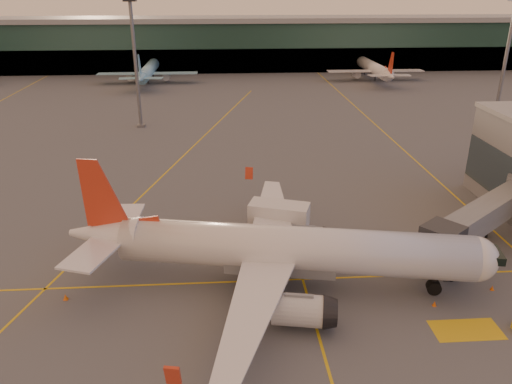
{
  "coord_description": "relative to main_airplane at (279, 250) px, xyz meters",
  "views": [
    {
      "loc": [
        -2.72,
        -38.14,
        27.85
      ],
      "look_at": [
        1.0,
        16.49,
        5.0
      ],
      "focal_mm": 35.0,
      "sensor_mm": 36.0,
      "label": 1
    }
  ],
  "objects": [
    {
      "name": "taxi_markings",
      "position": [
        -9.68,
        40.45,
        -4.09
      ],
      "size": [
        100.12,
        173.0,
        0.01
      ],
      "color": "gold",
      "rests_on": "ground"
    },
    {
      "name": "mast_east_near",
      "position": [
        52.64,
        57.96,
        10.77
      ],
      "size": [
        2.4,
        2.4,
        25.6
      ],
      "color": "slate",
      "rests_on": "ground"
    },
    {
      "name": "mast_west_near",
      "position": [
        -22.36,
        61.96,
        10.77
      ],
      "size": [
        2.4,
        2.4,
        25.6
      ],
      "color": "slate",
      "rests_on": "ground"
    },
    {
      "name": "cone_fwd",
      "position": [
        14.25,
        -4.4,
        -3.85
      ],
      "size": [
        0.4,
        0.4,
        0.51
      ],
      "color": "orange",
      "rests_on": "ground"
    },
    {
      "name": "cone_wing_left",
      "position": [
        0.6,
        16.51,
        -3.79
      ],
      "size": [
        0.49,
        0.49,
        0.62
      ],
      "color": "orange",
      "rests_on": "ground"
    },
    {
      "name": "cone_nose",
      "position": [
        20.98,
        -2.21,
        -3.86
      ],
      "size": [
        0.38,
        0.38,
        0.49
      ],
      "color": "orange",
      "rests_on": "ground"
    },
    {
      "name": "distant_aircraft_row",
      "position": [
        -23.36,
        113.96,
        -4.09
      ],
      "size": [
        290.0,
        34.0,
        13.0
      ],
      "color": "#80BDD6",
      "rests_on": "ground"
    },
    {
      "name": "catering_truck",
      "position": [
        1.04,
        8.43,
        -1.17
      ],
      "size": [
        7.2,
        4.85,
        5.15
      ],
      "rotation": [
        0.0,
        0.0,
        -0.33
      ],
      "color": "#A41720",
      "rests_on": "ground"
    },
    {
      "name": "main_airplane",
      "position": [
        0.0,
        0.0,
        0.0
      ],
      "size": [
        41.54,
        37.71,
        12.6
      ],
      "rotation": [
        0.0,
        0.0,
        -0.19
      ],
      "color": "white",
      "rests_on": "ground"
    },
    {
      "name": "pushback_tug",
      "position": [
        24.23,
        9.69,
        -3.29
      ],
      "size": [
        4.16,
        2.75,
        1.98
      ],
      "rotation": [
        0.0,
        0.0,
        -0.19
      ],
      "color": "black",
      "rests_on": "ground"
    },
    {
      "name": "terminal",
      "position": [
        -2.36,
        137.76,
        4.67
      ],
      "size": [
        400.0,
        20.0,
        17.6
      ],
      "color": "#19382D",
      "rests_on": "ground"
    },
    {
      "name": "cone_tail",
      "position": [
        -20.51,
        -1.02,
        -3.8
      ],
      "size": [
        0.48,
        0.48,
        0.61
      ],
      "color": "orange",
      "rests_on": "ground"
    },
    {
      "name": "jet_bridge",
      "position": [
        24.75,
        6.52,
        0.18
      ],
      "size": [
        20.12,
        16.7,
        6.12
      ],
      "color": "slate",
      "rests_on": "ground"
    },
    {
      "name": "ground",
      "position": [
        -2.36,
        -4.04,
        -4.09
      ],
      "size": [
        600.0,
        600.0,
        0.0
      ],
      "primitive_type": "plane",
      "color": "#4C4F54",
      "rests_on": "ground"
    }
  ]
}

